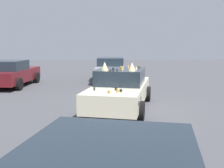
# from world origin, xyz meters

# --- Properties ---
(ground_plane) EXTENTS (60.00, 60.00, 0.00)m
(ground_plane) POSITION_xyz_m (0.00, 0.00, 0.00)
(ground_plane) COLOR #47474C
(art_car_decorated) EXTENTS (4.91, 2.87, 1.73)m
(art_car_decorated) POSITION_xyz_m (0.03, -0.01, 0.71)
(art_car_decorated) COLOR beige
(art_car_decorated) RESTS_ON ground
(parked_sedan_far_left) EXTENTS (4.44, 2.42, 1.46)m
(parked_sedan_far_left) POSITION_xyz_m (5.36, 5.61, 0.72)
(parked_sedan_far_left) COLOR #5B1419
(parked_sedan_far_left) RESTS_ON ground
(parked_sedan_row_back_center) EXTENTS (4.16, 2.19, 1.48)m
(parked_sedan_row_back_center) POSITION_xyz_m (7.09, 0.03, 0.74)
(parked_sedan_row_back_center) COLOR gray
(parked_sedan_row_back_center) RESTS_ON ground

